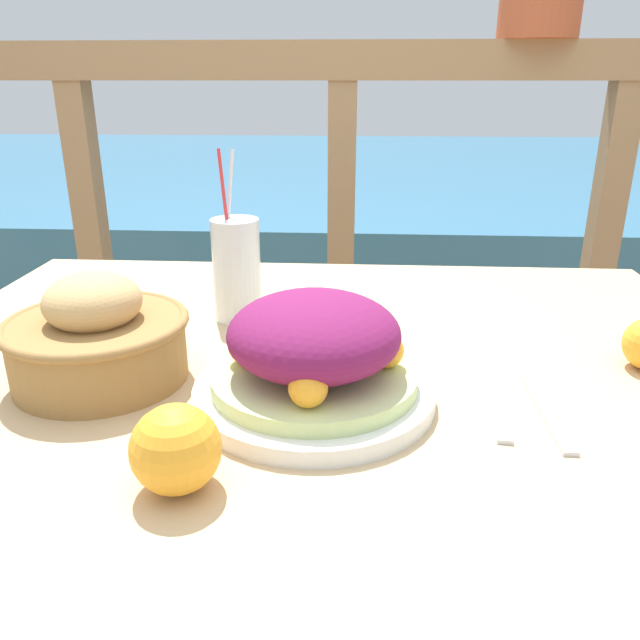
# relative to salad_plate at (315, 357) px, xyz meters

# --- Properties ---
(patio_table) EXTENTS (1.15, 0.93, 0.70)m
(patio_table) POSITION_rel_salad_plate_xyz_m (-0.00, 0.10, -0.14)
(patio_table) COLOR tan
(patio_table) RESTS_ON ground_plane
(railing_fence) EXTENTS (2.80, 0.08, 1.13)m
(railing_fence) POSITION_rel_salad_plate_xyz_m (-0.00, 1.01, 0.02)
(railing_fence) COLOR #937551
(railing_fence) RESTS_ON ground_plane
(sea_backdrop) EXTENTS (12.00, 4.00, 0.54)m
(sea_backdrop) POSITION_rel_salad_plate_xyz_m (-0.00, 3.51, -0.48)
(sea_backdrop) COLOR teal
(sea_backdrop) RESTS_ON ground_plane
(salad_plate) EXTENTS (0.27, 0.27, 0.13)m
(salad_plate) POSITION_rel_salad_plate_xyz_m (0.00, 0.00, 0.00)
(salad_plate) COLOR silver
(salad_plate) RESTS_ON patio_table
(drink_glass) EXTENTS (0.07, 0.07, 0.25)m
(drink_glass) POSITION_rel_salad_plate_xyz_m (-0.13, 0.26, 0.02)
(drink_glass) COLOR silver
(drink_glass) RESTS_ON patio_table
(bread_basket) EXTENTS (0.22, 0.22, 0.13)m
(bread_basket) POSITION_rel_salad_plate_xyz_m (-0.26, 0.04, -0.00)
(bread_basket) COLOR olive
(bread_basket) RESTS_ON patio_table
(fork) EXTENTS (0.04, 0.18, 0.00)m
(fork) POSITION_rel_salad_plate_xyz_m (0.21, 0.01, -0.05)
(fork) COLOR silver
(fork) RESTS_ON patio_table
(knife) EXTENTS (0.02, 0.18, 0.00)m
(knife) POSITION_rel_salad_plate_xyz_m (0.26, -0.01, -0.05)
(knife) COLOR silver
(knife) RESTS_ON patio_table
(orange_near_glass) EXTENTS (0.08, 0.08, 0.08)m
(orange_near_glass) POSITION_rel_salad_plate_xyz_m (-0.11, -0.17, -0.01)
(orange_near_glass) COLOR #F9A328
(orange_near_glass) RESTS_ON patio_table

